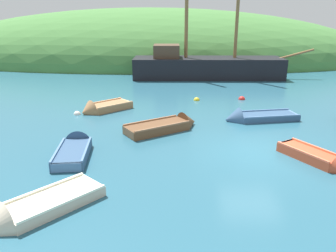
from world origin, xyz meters
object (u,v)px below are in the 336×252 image
(sailing_ship, at_px, (206,70))
(buoy_red, at_px, (242,99))
(buoy_yellow, at_px, (197,100))
(buoy_white, at_px, (77,114))
(rowboat_near_dock, at_px, (167,127))
(rowboat_outer_right, at_px, (254,118))
(rowboat_far, at_px, (75,150))
(rowboat_center, at_px, (34,211))
(rowboat_portside, at_px, (318,160))
(rowboat_outer_left, at_px, (102,109))

(sailing_ship, height_order, buoy_red, sailing_ship)
(buoy_yellow, bearing_deg, buoy_white, -152.63)
(rowboat_near_dock, relative_size, rowboat_outer_right, 0.93)
(rowboat_far, bearing_deg, buoy_red, -48.98)
(sailing_ship, bearing_deg, rowboat_center, -107.73)
(sailing_ship, xyz_separation_m, rowboat_center, (-6.25, -21.68, -0.58))
(rowboat_center, relative_size, rowboat_near_dock, 0.90)
(sailing_ship, distance_m, rowboat_center, 22.57)
(buoy_red, bearing_deg, rowboat_outer_right, -91.76)
(buoy_yellow, bearing_deg, rowboat_portside, -66.71)
(rowboat_portside, bearing_deg, sailing_ship, 156.69)
(sailing_ship, relative_size, rowboat_outer_right, 3.88)
(rowboat_portside, xyz_separation_m, buoy_yellow, (-4.11, 9.54, -0.12))
(buoy_white, bearing_deg, rowboat_portside, -28.79)
(rowboat_near_dock, distance_m, rowboat_outer_right, 4.83)
(buoy_white, bearing_deg, sailing_ship, 56.13)
(rowboat_far, bearing_deg, rowboat_center, 174.83)
(rowboat_portside, relative_size, buoy_white, 7.63)
(rowboat_outer_right, bearing_deg, rowboat_portside, 91.71)
(rowboat_center, distance_m, rowboat_far, 4.36)
(sailing_ship, xyz_separation_m, rowboat_far, (-6.43, -17.32, -0.56))
(buoy_yellow, xyz_separation_m, buoy_red, (2.98, 0.34, 0.00))
(rowboat_outer_left, height_order, buoy_white, rowboat_outer_left)
(rowboat_outer_left, bearing_deg, rowboat_portside, 101.21)
(rowboat_outer_left, distance_m, rowboat_center, 10.56)
(rowboat_near_dock, xyz_separation_m, rowboat_outer_right, (4.52, 1.71, -0.05))
(rowboat_center, distance_m, buoy_red, 15.88)
(sailing_ship, bearing_deg, buoy_red, -78.80)
(rowboat_center, distance_m, buoy_yellow, 14.26)
(sailing_ship, relative_size, rowboat_outer_left, 5.12)
(sailing_ship, xyz_separation_m, buoy_red, (1.83, -8.01, -0.68))
(rowboat_center, height_order, rowboat_outer_right, rowboat_outer_right)
(rowboat_outer_left, bearing_deg, sailing_ship, -165.04)
(rowboat_outer_left, bearing_deg, rowboat_outer_right, 126.36)
(rowboat_portside, xyz_separation_m, buoy_red, (-1.12, 9.89, -0.12))
(sailing_ship, relative_size, rowboat_portside, 5.26)
(rowboat_center, distance_m, rowboat_near_dock, 8.14)
(rowboat_outer_left, relative_size, buoy_red, 6.96)
(rowboat_center, distance_m, buoy_white, 9.94)
(buoy_white, xyz_separation_m, buoy_red, (9.81, 3.88, 0.00))
(rowboat_near_dock, bearing_deg, rowboat_portside, -66.52)
(buoy_yellow, bearing_deg, sailing_ship, 82.12)
(rowboat_outer_right, relative_size, buoy_white, 10.34)
(rowboat_far, distance_m, buoy_red, 12.44)
(rowboat_far, xyz_separation_m, buoy_white, (-1.56, 5.43, -0.12))
(sailing_ship, bearing_deg, rowboat_outer_right, -84.01)
(rowboat_outer_left, xyz_separation_m, rowboat_near_dock, (3.90, -3.17, 0.02))
(rowboat_center, bearing_deg, rowboat_outer_left, -136.20)
(rowboat_far, bearing_deg, rowboat_near_dock, -57.29)
(rowboat_outer_left, height_order, rowboat_center, rowboat_outer_left)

